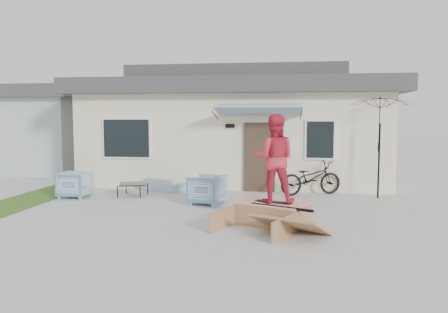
# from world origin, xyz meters

# --- Properties ---
(ground) EXTENTS (90.00, 90.00, 0.00)m
(ground) POSITION_xyz_m (0.00, 0.00, 0.00)
(ground) COLOR #B0B0B0
(ground) RESTS_ON ground
(grass_strip) EXTENTS (1.40, 8.00, 0.01)m
(grass_strip) POSITION_xyz_m (-5.20, 2.00, 0.00)
(grass_strip) COLOR #325A1C
(grass_strip) RESTS_ON ground
(house) EXTENTS (10.80, 8.49, 4.10)m
(house) POSITION_xyz_m (0.00, 7.99, 1.94)
(house) COLOR beige
(house) RESTS_ON ground
(neighbor_house) EXTENTS (8.60, 7.60, 3.50)m
(neighbor_house) POSITION_xyz_m (-10.50, 10.00, 1.78)
(neighbor_house) COLOR #A7B3C0
(neighbor_house) RESTS_ON ground
(loveseat) EXTENTS (1.40, 0.84, 0.53)m
(loveseat) POSITION_xyz_m (-1.96, 4.14, 0.26)
(loveseat) COLOR teal
(loveseat) RESTS_ON ground
(armchair_left) EXTENTS (0.74, 0.79, 0.81)m
(armchair_left) POSITION_xyz_m (-4.06, 2.69, 0.41)
(armchair_left) COLOR teal
(armchair_left) RESTS_ON ground
(armchair_right) EXTENTS (0.95, 0.99, 0.85)m
(armchair_right) POSITION_xyz_m (-0.23, 2.29, 0.42)
(armchair_right) COLOR teal
(armchair_right) RESTS_ON ground
(coffee_table) EXTENTS (0.93, 0.93, 0.37)m
(coffee_table) POSITION_xyz_m (-2.55, 3.17, 0.18)
(coffee_table) COLOR black
(coffee_table) RESTS_ON ground
(bicycle) EXTENTS (2.00, 1.38, 1.21)m
(bicycle) POSITION_xyz_m (2.53, 4.08, 0.60)
(bicycle) COLOR black
(bicycle) RESTS_ON ground
(patio_umbrella) EXTENTS (1.94, 1.83, 2.20)m
(patio_umbrella) POSITION_xyz_m (4.37, 3.83, 1.75)
(patio_umbrella) COLOR black
(patio_umbrella) RESTS_ON ground
(skate_ramp) EXTENTS (2.01, 2.23, 0.46)m
(skate_ramp) POSITION_xyz_m (1.55, 0.34, 0.23)
(skate_ramp) COLOR #946743
(skate_ramp) RESTS_ON ground
(skateboard) EXTENTS (0.82, 0.50, 0.05)m
(skateboard) POSITION_xyz_m (1.57, 0.38, 0.48)
(skateboard) COLOR black
(skateboard) RESTS_ON skate_ramp
(skater) EXTENTS (0.91, 0.70, 1.86)m
(skater) POSITION_xyz_m (1.57, 0.38, 1.43)
(skater) COLOR #C5273D
(skater) RESTS_ON skateboard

